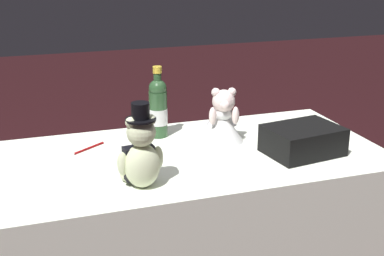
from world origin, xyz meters
TOP-DOWN VIEW (x-y plane):
  - reception_table at (0.00, 0.00)m, footprint 1.42×0.72m
  - teddy_bear_groom at (0.24, 0.21)m, footprint 0.15×0.14m
  - teddy_bear_bride at (-0.16, -0.10)m, footprint 0.17×0.21m
  - champagne_bottle at (0.07, -0.22)m, footprint 0.07×0.07m
  - signing_pen at (0.36, -0.16)m, footprint 0.13×0.09m
  - gift_case_black at (-0.39, 0.13)m, footprint 0.29×0.23m

SIDE VIEW (x-z plane):
  - reception_table at x=0.00m, z-range 0.00..0.72m
  - signing_pen at x=0.36m, z-range 0.72..0.73m
  - gift_case_black at x=-0.39m, z-range 0.72..0.82m
  - teddy_bear_bride at x=-0.16m, z-range 0.70..0.92m
  - teddy_bear_groom at x=0.24m, z-range 0.69..0.97m
  - champagne_bottle at x=0.07m, z-range 0.70..0.98m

